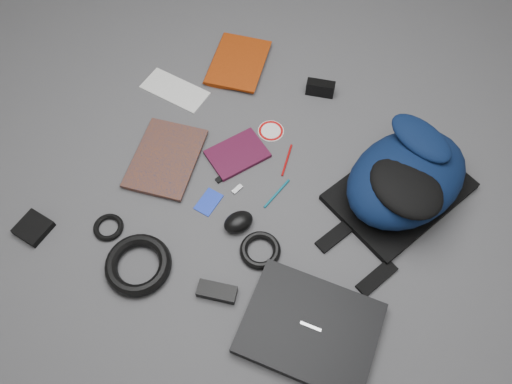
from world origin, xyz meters
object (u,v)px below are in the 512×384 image
Objects in this scene: laptop at (310,328)px; compact_camera at (320,88)px; pouch at (33,228)px; dvd_case at (237,154)px; mouse at (238,222)px; comic_book at (137,152)px; power_brick at (217,292)px; textbook_red at (213,58)px; backpack at (406,178)px.

compact_camera reaches higher than laptop.
pouch is at bearing -178.16° from laptop.
compact_camera is 1.08m from pouch.
mouse reaches higher than dvd_case.
laptop reaches higher than comic_book.
laptop is 0.29m from power_brick.
textbook_red reaches higher than comic_book.
backpack is at bearing 42.50° from dvd_case.
laptop is 0.87m from compact_camera.
dvd_case is (0.34, -0.30, -0.01)m from textbook_red.
power_brick is (-0.28, -0.07, -0.00)m from laptop.
backpack is 1.29× the size of laptop.
pouch is (-0.34, -0.60, 0.00)m from dvd_case.
dvd_case is at bearing 14.22° from comic_book.
laptop is at bearing 2.63° from mouse.
backpack is at bearing -49.23° from compact_camera.
textbook_red is 0.45m from dvd_case.
comic_book is at bearing 133.28° from power_brick.
textbook_red is at bearing 161.22° from dvd_case.
comic_book is at bearing -104.36° from textbook_red.
power_brick reaches higher than dvd_case.
backpack is at bearing -28.15° from textbook_red.
laptop is at bearing -9.50° from power_brick.
dvd_case is 1.67× the size of power_brick.
comic_book is 1.51× the size of dvd_case.
dvd_case is 2.03× the size of pouch.
mouse reaches higher than laptop.
compact_camera reaches higher than pouch.
laptop is 1.92× the size of dvd_case.
compact_camera is (0.42, 0.10, 0.01)m from textbook_red.
comic_book is 2.52× the size of power_brick.
dvd_case is 1.99× the size of mouse.
compact_camera is at bearing 169.66° from backpack.
backpack reaches higher than textbook_red.
backpack is 0.55m from laptop.
textbook_red is at bearing 75.98° from comic_book.
power_brick is (0.08, -0.21, -0.01)m from mouse.
backpack reaches higher than comic_book.
compact_camera reaches higher than power_brick.
compact_camera is (-0.45, 0.75, 0.01)m from laptop.
dvd_case is at bearing -144.79° from backpack.
pouch is (-0.87, -0.25, -0.01)m from laptop.
pouch is at bearing -111.48° from textbook_red.
laptop is 0.82m from comic_book.
backpack reaches higher than pouch.
comic_book is at bearing 155.07° from laptop.
laptop reaches higher than power_brick.
compact_camera is 1.08× the size of pouch.
backpack is 4.63× the size of compact_camera.
pouch is at bearing -136.97° from compact_camera.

